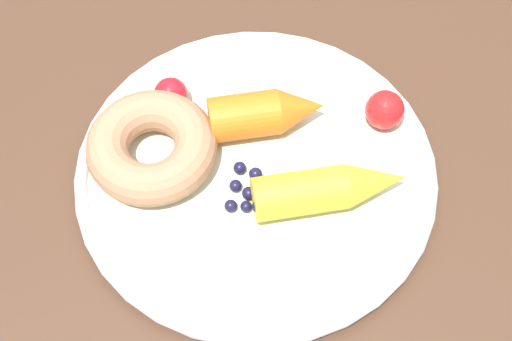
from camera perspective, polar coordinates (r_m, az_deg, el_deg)
name	(u,v)px	position (r m, az deg, el deg)	size (l,w,h in m)	color
dining_table	(256,225)	(0.76, 0.00, -4.26)	(1.00, 0.75, 0.71)	#4B3020
plate	(256,172)	(0.67, 0.00, -0.13)	(0.33, 0.33, 0.02)	silver
carrot_orange	(267,113)	(0.68, 0.87, 4.46)	(0.10, 0.11, 0.04)	orange
carrot_yellow	(331,189)	(0.64, 5.79, -1.40)	(0.12, 0.13, 0.04)	yellow
donut	(152,147)	(0.66, -8.06, 1.81)	(0.12, 0.12, 0.04)	tan
blueberry_pile	(253,191)	(0.65, -0.27, -1.57)	(0.05, 0.05, 0.02)	#191638
tomato_near	(171,94)	(0.70, -6.58, 5.85)	(0.03, 0.03, 0.03)	red
tomato_mid	(385,110)	(0.69, 9.89, 4.64)	(0.04, 0.04, 0.04)	red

